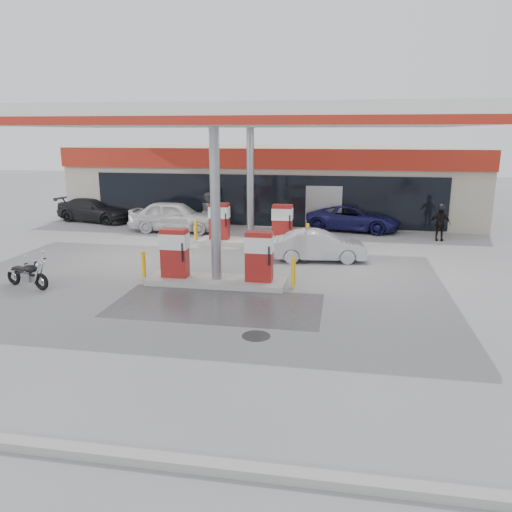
{
  "coord_description": "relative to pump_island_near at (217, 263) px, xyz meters",
  "views": [
    {
      "loc": [
        3.95,
        -13.11,
        4.84
      ],
      "look_at": [
        1.44,
        1.18,
        1.2
      ],
      "focal_mm": 35.0,
      "sensor_mm": 36.0,
      "label": 1
    }
  ],
  "objects": [
    {
      "name": "kerb",
      "position": [
        0.0,
        -9.0,
        -0.64
      ],
      "size": [
        28.0,
        0.25,
        0.15
      ],
      "primitive_type": "cube",
      "color": "gray",
      "rests_on": "ground"
    },
    {
      "name": "wet_patch",
      "position": [
        0.5,
        -2.0,
        -0.71
      ],
      "size": [
        6.0,
        3.0,
        0.0
      ],
      "primitive_type": "cube",
      "color": "#4C4C4F",
      "rests_on": "ground"
    },
    {
      "name": "drain_cover",
      "position": [
        2.0,
        -4.0,
        -0.71
      ],
      "size": [
        0.7,
        0.7,
        0.01
      ],
      "primitive_type": "cylinder",
      "color": "#38383A",
      "rests_on": "ground"
    },
    {
      "name": "hatchback_silver",
      "position": [
        3.12,
        3.6,
        -0.12
      ],
      "size": [
        3.69,
        1.72,
        1.17
      ],
      "primitive_type": "imported",
      "rotation": [
        0.0,
        0.0,
        1.71
      ],
      "color": "#B0B2B9",
      "rests_on": "ground"
    },
    {
      "name": "biker_walking",
      "position": [
        8.31,
        8.2,
        0.07
      ],
      "size": [
        0.93,
        0.4,
        1.57
      ],
      "primitive_type": "imported",
      "rotation": [
        0.0,
        0.0,
        -0.02
      ],
      "color": "black",
      "rests_on": "ground"
    },
    {
      "name": "ground",
      "position": [
        0.0,
        -2.0,
        -0.71
      ],
      "size": [
        90.0,
        90.0,
        0.0
      ],
      "primitive_type": "plane",
      "color": "gray",
      "rests_on": "ground"
    },
    {
      "name": "sedan_white",
      "position": [
        -4.23,
        8.2,
        0.05
      ],
      "size": [
        4.5,
        1.91,
        1.52
      ],
      "primitive_type": "imported",
      "rotation": [
        0.0,
        0.0,
        1.6
      ],
      "color": "silver",
      "rests_on": "ground"
    },
    {
      "name": "parked_car_right",
      "position": [
        4.5,
        10.0,
        -0.07
      ],
      "size": [
        4.89,
        2.91,
        1.27
      ],
      "primitive_type": "imported",
      "rotation": [
        0.0,
        0.0,
        1.39
      ],
      "color": "#181852",
      "rests_on": "ground"
    },
    {
      "name": "parked_car_left",
      "position": [
        -9.46,
        10.16,
        -0.06
      ],
      "size": [
        4.79,
        2.82,
        1.3
      ],
      "primitive_type": "imported",
      "rotation": [
        0.0,
        0.0,
        1.34
      ],
      "color": "black",
      "rests_on": "ground"
    },
    {
      "name": "canopy",
      "position": [
        0.0,
        3.0,
        4.56
      ],
      "size": [
        16.0,
        10.02,
        5.51
      ],
      "color": "silver",
      "rests_on": "ground"
    },
    {
      "name": "pump_island_near",
      "position": [
        0.0,
        0.0,
        0.0
      ],
      "size": [
        5.14,
        1.3,
        1.78
      ],
      "color": "#9E9E99",
      "rests_on": "ground"
    },
    {
      "name": "pump_island_far",
      "position": [
        0.0,
        6.0,
        0.0
      ],
      "size": [
        5.14,
        1.3,
        1.78
      ],
      "color": "#9E9E99",
      "rests_on": "ground"
    },
    {
      "name": "attendant",
      "position": [
        -2.64,
        8.8,
        0.24
      ],
      "size": [
        0.86,
        1.03,
        1.9
      ],
      "primitive_type": "imported",
      "rotation": [
        0.0,
        0.0,
        1.73
      ],
      "color": "#4D4E51",
      "rests_on": "ground"
    },
    {
      "name": "store_building",
      "position": [
        0.01,
        13.94,
        1.3
      ],
      "size": [
        22.0,
        8.22,
        4.0
      ],
      "color": "#ABA38F",
      "rests_on": "ground"
    },
    {
      "name": "parked_motorcycle",
      "position": [
        -5.81,
        -1.42,
        -0.3
      ],
      "size": [
        1.77,
        0.86,
        0.93
      ],
      "rotation": [
        0.0,
        0.0,
        -0.29
      ],
      "color": "black",
      "rests_on": "ground"
    }
  ]
}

